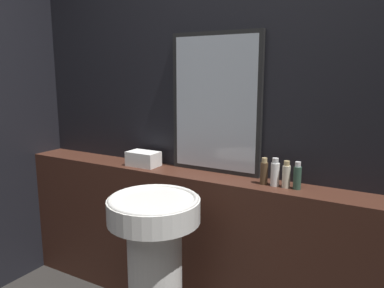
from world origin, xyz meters
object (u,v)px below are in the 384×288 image
at_px(lotion_bottle, 286,175).
at_px(body_wash_bottle, 297,177).
at_px(mirror, 215,104).
at_px(shampoo_bottle, 264,172).
at_px(conditioner_bottle, 275,173).
at_px(towel_stack, 143,159).
at_px(pedestal_sink, 155,267).

distance_m(lotion_bottle, body_wash_bottle, 0.06).
xyz_separation_m(mirror, lotion_bottle, (0.48, -0.10, -0.35)).
bearing_deg(shampoo_bottle, conditioner_bottle, 0.00).
bearing_deg(towel_stack, conditioner_bottle, 0.00).
height_order(mirror, shampoo_bottle, mirror).
relative_size(pedestal_sink, towel_stack, 4.44).
height_order(pedestal_sink, lotion_bottle, lotion_bottle).
height_order(shampoo_bottle, conditioner_bottle, conditioner_bottle).
bearing_deg(shampoo_bottle, mirror, 164.13).
distance_m(conditioner_bottle, lotion_bottle, 0.06).
relative_size(pedestal_sink, conditioner_bottle, 5.95).
bearing_deg(conditioner_bottle, towel_stack, -180.00).
xyz_separation_m(pedestal_sink, shampoo_bottle, (0.39, 0.50, 0.43)).
relative_size(towel_stack, shampoo_bottle, 1.39).
xyz_separation_m(towel_stack, body_wash_bottle, (1.01, 0.00, 0.02)).
xyz_separation_m(mirror, conditioner_bottle, (0.41, -0.10, -0.35)).
height_order(pedestal_sink, body_wash_bottle, body_wash_bottle).
bearing_deg(pedestal_sink, conditioner_bottle, 47.94).
height_order(lotion_bottle, body_wash_bottle, body_wash_bottle).
bearing_deg(lotion_bottle, shampoo_bottle, 180.00).
relative_size(pedestal_sink, mirror, 1.09).
distance_m(pedestal_sink, towel_stack, 0.78).
relative_size(towel_stack, lotion_bottle, 1.42).
bearing_deg(lotion_bottle, body_wash_bottle, 0.00).
distance_m(pedestal_sink, lotion_bottle, 0.84).
bearing_deg(lotion_bottle, towel_stack, 180.00).
distance_m(towel_stack, shampoo_bottle, 0.83).
bearing_deg(shampoo_bottle, body_wash_bottle, 0.00).
relative_size(pedestal_sink, lotion_bottle, 6.29).
distance_m(mirror, lotion_bottle, 0.60).
bearing_deg(pedestal_sink, shampoo_bottle, 52.08).
xyz_separation_m(mirror, shampoo_bottle, (0.35, -0.10, -0.35)).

